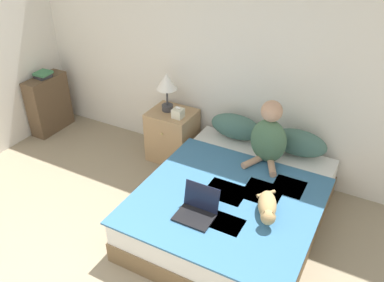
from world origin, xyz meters
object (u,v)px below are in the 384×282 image
object	(u,v)px
bookshelf	(49,104)
cat_tabby	(267,207)
table_lamp	(167,84)
pillow_near	(236,127)
tissue_box	(178,113)
pillow_far	(299,143)
laptop_open	(197,210)
bed	(233,206)
nightstand	(173,135)
book_stack_top	(43,75)
person_sitting	(269,136)

from	to	relation	value
bookshelf	cat_tabby	bearing A→B (deg)	-12.98
cat_tabby	table_lamp	bearing A→B (deg)	-142.18
pillow_near	table_lamp	size ratio (longest dim) A/B	1.27
table_lamp	tissue_box	size ratio (longest dim) A/B	3.37
pillow_near	pillow_far	distance (m)	0.72
cat_tabby	laptop_open	xyz separation A→B (m)	(-0.54, -0.29, -0.03)
pillow_near	cat_tabby	bearing A→B (deg)	-54.70
bookshelf	bed	bearing A→B (deg)	-10.76
nightstand	book_stack_top	distance (m)	1.92
person_sitting	book_stack_top	world-z (taller)	person_sitting
person_sitting	laptop_open	distance (m)	1.14
laptop_open	nightstand	size ratio (longest dim) A/B	0.52
pillow_near	laptop_open	world-z (taller)	pillow_near
pillow_far	person_sitting	xyz separation A→B (m)	(-0.25, -0.28, 0.15)
bookshelf	book_stack_top	distance (m)	0.43
cat_tabby	table_lamp	size ratio (longest dim) A/B	1.16
bed	cat_tabby	size ratio (longest dim) A/B	3.65
pillow_far	person_sitting	size ratio (longest dim) A/B	0.86
laptop_open	nightstand	distance (m)	1.63
bookshelf	table_lamp	bearing A→B (deg)	6.69
person_sitting	nightstand	distance (m)	1.34
cat_tabby	table_lamp	xyz separation A→B (m)	(-1.61, 0.99, 0.43)
laptop_open	cat_tabby	bearing A→B (deg)	28.17
table_lamp	bookshelf	bearing A→B (deg)	-173.31
person_sitting	cat_tabby	bearing A→B (deg)	-70.12
person_sitting	laptop_open	world-z (taller)	person_sitting
pillow_near	table_lamp	xyz separation A→B (m)	(-0.86, -0.07, 0.37)
nightstand	bookshelf	size ratio (longest dim) A/B	0.82
pillow_far	cat_tabby	bearing A→B (deg)	-88.16
laptop_open	bookshelf	distance (m)	3.05
pillow_far	nightstand	bearing A→B (deg)	-176.52
bed	table_lamp	bearing A→B (deg)	147.37
tissue_box	book_stack_top	xyz separation A→B (m)	(-1.98, -0.12, 0.13)
person_sitting	book_stack_top	size ratio (longest dim) A/B	3.27
pillow_near	laptop_open	size ratio (longest dim) A/B	1.79
tissue_box	bookshelf	distance (m)	2.01
person_sitting	pillow_far	bearing A→B (deg)	47.95
laptop_open	book_stack_top	xyz separation A→B (m)	(-2.85, 1.07, 0.31)
bookshelf	book_stack_top	bearing A→B (deg)	-25.12
pillow_far	bookshelf	xyz separation A→B (m)	(-3.36, -0.28, -0.21)
nightstand	pillow_near	bearing A→B (deg)	6.64
tissue_box	bed	bearing A→B (deg)	-33.94
cat_tabby	table_lamp	world-z (taller)	table_lamp
cat_tabby	nightstand	bearing A→B (deg)	-142.86
bed	laptop_open	world-z (taller)	laptop_open
person_sitting	bookshelf	distance (m)	3.13
table_lamp	tissue_box	bearing A→B (deg)	-25.42
pillow_near	person_sitting	world-z (taller)	person_sitting
cat_tabby	book_stack_top	xyz separation A→B (m)	(-3.39, 0.78, 0.28)
person_sitting	bed	bearing A→B (deg)	-100.72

